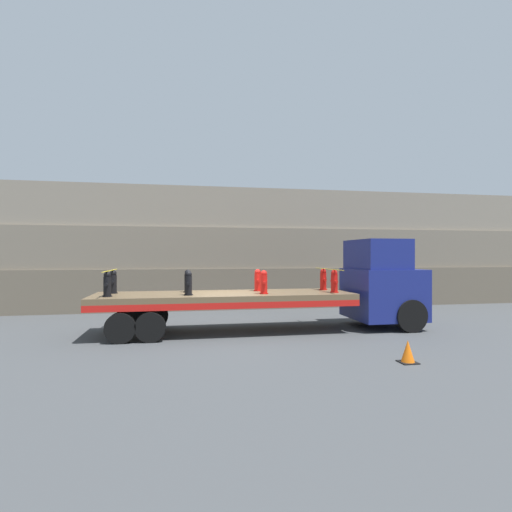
{
  "coord_description": "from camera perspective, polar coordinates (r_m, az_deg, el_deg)",
  "views": [
    {
      "loc": [
        -1.45,
        -13.31,
        2.59
      ],
      "look_at": [
        1.06,
        0.0,
        2.55
      ],
      "focal_mm": 28.0,
      "sensor_mm": 36.0,
      "label": 1
    }
  ],
  "objects": [
    {
      "name": "traffic_cone",
      "position": [
        10.49,
        20.87,
        -12.67
      ],
      "size": [
        0.41,
        0.41,
        0.54
      ],
      "color": "black",
      "rests_on": "ground_plane"
    },
    {
      "name": "fire_hydrant_red_near_2",
      "position": [
        13.08,
        1.13,
        -3.8
      ],
      "size": [
        0.29,
        0.45,
        0.77
      ],
      "color": "red",
      "rests_on": "flatbed_trailer"
    },
    {
      "name": "fire_hydrant_red_far_3",
      "position": [
        14.78,
        9.58,
        -3.35
      ],
      "size": [
        0.29,
        0.45,
        0.77
      ],
      "color": "red",
      "rests_on": "flatbed_trailer"
    },
    {
      "name": "fire_hydrant_red_near_3",
      "position": [
        13.79,
        11.12,
        -3.6
      ],
      "size": [
        0.29,
        0.45,
        0.77
      ],
      "color": "red",
      "rests_on": "flatbed_trailer"
    },
    {
      "name": "rock_cliff",
      "position": [
        20.27,
        -6.57,
        1.07
      ],
      "size": [
        60.0,
        3.3,
        5.83
      ],
      "color": "#665B4C",
      "rests_on": "ground_plane"
    },
    {
      "name": "flatbed_trailer",
      "position": [
        13.42,
        -6.75,
        -6.38
      ],
      "size": [
        8.51,
        2.52,
        1.31
      ],
      "color": "brown",
      "rests_on": "ground_plane"
    },
    {
      "name": "fire_hydrant_black_near_0",
      "position": [
        13.0,
        -20.48,
        -3.83
      ],
      "size": [
        0.29,
        0.45,
        0.77
      ],
      "color": "black",
      "rests_on": "flatbed_trailer"
    },
    {
      "name": "fire_hydrant_black_near_1",
      "position": [
        12.81,
        -9.64,
        -3.88
      ],
      "size": [
        0.29,
        0.45,
        0.77
      ],
      "color": "black",
      "rests_on": "flatbed_trailer"
    },
    {
      "name": "fire_hydrant_black_far_0",
      "position": [
        14.04,
        -19.73,
        -3.54
      ],
      "size": [
        0.29,
        0.45,
        0.77
      ],
      "color": "black",
      "rests_on": "flatbed_trailer"
    },
    {
      "name": "fire_hydrant_black_far_1",
      "position": [
        13.87,
        -9.72,
        -3.58
      ],
      "size": [
        0.29,
        0.45,
        0.77
      ],
      "color": "black",
      "rests_on": "flatbed_trailer"
    },
    {
      "name": "fire_hydrant_red_far_2",
      "position": [
        14.12,
        0.24,
        -3.51
      ],
      "size": [
        0.29,
        0.45,
        0.77
      ],
      "color": "red",
      "rests_on": "flatbed_trailer"
    },
    {
      "name": "truck_cab",
      "position": [
        15.17,
        17.75,
        -3.84
      ],
      "size": [
        2.29,
        2.61,
        3.14
      ],
      "color": "navy",
      "rests_on": "ground_plane"
    },
    {
      "name": "cargo_strap_middle",
      "position": [
        14.26,
        10.32,
        -1.84
      ],
      "size": [
        0.05,
        2.62,
        0.01
      ],
      "color": "yellow",
      "rests_on": "fire_hydrant_red_near_3"
    },
    {
      "name": "cargo_strap_rear",
      "position": [
        13.5,
        -20.09,
        -1.96
      ],
      "size": [
        0.05,
        2.62,
        0.01
      ],
      "color": "yellow",
      "rests_on": "fire_hydrant_black_near_0"
    },
    {
      "name": "ground_plane",
      "position": [
        13.63,
        -4.45,
        -10.8
      ],
      "size": [
        120.0,
        120.0,
        0.0
      ],
      "primitive_type": "plane",
      "color": "#3F4244"
    }
  ]
}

